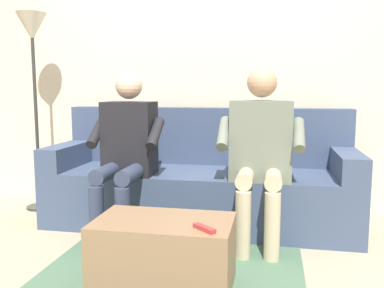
{
  "coord_description": "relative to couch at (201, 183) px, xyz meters",
  "views": [
    {
      "loc": [
        -0.56,
        3.07,
        1.06
      ],
      "look_at": [
        0.0,
        0.23,
        0.68
      ],
      "focal_mm": 38.93,
      "sensor_mm": 36.0,
      "label": 1
    }
  ],
  "objects": [
    {
      "name": "ground_plane",
      "position": [
        0.0,
        0.75,
        -0.32
      ],
      "size": [
        8.0,
        8.0,
        0.0
      ],
      "primitive_type": "plane",
      "color": "tan"
    },
    {
      "name": "back_wall",
      "position": [
        0.0,
        -0.52,
        0.95
      ],
      "size": [
        5.25,
        0.06,
        2.53
      ],
      "primitive_type": "cube",
      "color": "beige",
      "rests_on": "ground"
    },
    {
      "name": "couch",
      "position": [
        0.0,
        0.0,
        0.0
      ],
      "size": [
        2.37,
        0.8,
        0.91
      ],
      "color": "#3D4C6B",
      "rests_on": "ground"
    },
    {
      "name": "coffee_table",
      "position": [
        0.0,
        1.16,
        -0.13
      ],
      "size": [
        0.73,
        0.44,
        0.37
      ],
      "color": "#8C6B4C",
      "rests_on": "ground"
    },
    {
      "name": "person_left_seated",
      "position": [
        -0.48,
        0.4,
        0.36
      ],
      "size": [
        0.57,
        0.51,
        1.21
      ],
      "color": "slate",
      "rests_on": "ground"
    },
    {
      "name": "person_right_seated",
      "position": [
        0.48,
        0.4,
        0.35
      ],
      "size": [
        0.51,
        0.6,
        1.19
      ],
      "color": "black",
      "rests_on": "ground"
    },
    {
      "name": "remote_red",
      "position": [
        -0.24,
        1.28,
        0.07
      ],
      "size": [
        0.13,
        0.12,
        0.02
      ],
      "primitive_type": "cube",
      "rotation": [
        0.0,
        0.0,
        2.42
      ],
      "color": "#B73333",
      "rests_on": "coffee_table"
    },
    {
      "name": "floor_rug",
      "position": [
        0.0,
        1.01,
        -0.31
      ],
      "size": [
        1.51,
        1.69,
        0.01
      ],
      "primitive_type": "cube",
      "color": "#4C7056",
      "rests_on": "ground"
    },
    {
      "name": "floor_lamp",
      "position": [
        1.49,
        -0.09,
        1.11
      ],
      "size": [
        0.25,
        0.25,
        1.71
      ],
      "color": "#2D2D2D",
      "rests_on": "ground"
    }
  ]
}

